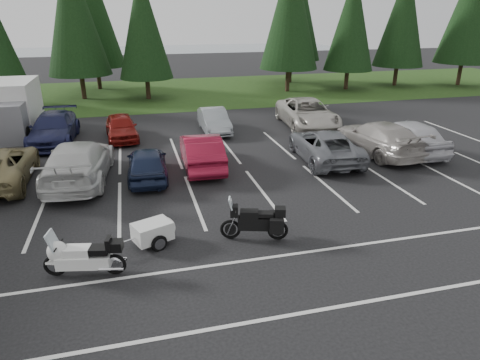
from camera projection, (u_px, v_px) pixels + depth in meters
name	position (u px, v px, depth m)	size (l,w,h in m)	color
ground	(184.00, 213.00, 14.92)	(120.00, 120.00, 0.00)	black
grass_strip	(147.00, 94.00, 36.52)	(80.00, 16.00, 0.01)	#1C3D13
lake_water	(163.00, 57.00, 65.36)	(70.00, 50.00, 0.02)	gray
box_truck	(10.00, 110.00, 23.78)	(2.40, 5.60, 2.90)	silver
stall_markings	(178.00, 191.00, 16.72)	(32.00, 16.00, 0.01)	silver
conifer_4	(73.00, 12.00, 31.97)	(4.80, 4.80, 11.17)	#332316
conifer_5	(143.00, 24.00, 32.29)	(4.14, 4.14, 9.63)	#332316
conifer_6	(290.00, 9.00, 35.13)	(4.93, 4.93, 11.48)	#332316
conifer_7	(352.00, 21.00, 36.47)	(4.27, 4.27, 9.94)	#332316
conifer_8	(403.00, 16.00, 38.34)	(4.53, 4.53, 10.56)	#332316
conifer_9	(472.00, 5.00, 38.24)	(5.19, 5.19, 12.10)	#332316
conifer_back_b	(91.00, 8.00, 36.25)	(4.97, 4.97, 11.58)	#332316
conifer_back_c	(293.00, 0.00, 39.54)	(5.50, 5.50, 12.81)	#332316
car_near_3	(79.00, 162.00, 17.45)	(2.35, 5.77, 1.67)	silver
car_near_4	(147.00, 163.00, 17.77)	(1.60, 3.98, 1.36)	#17203B
car_near_5	(201.00, 151.00, 19.03)	(1.62, 4.65, 1.53)	maroon
car_near_6	(325.00, 145.00, 19.97)	(2.40, 5.21, 1.45)	slate
car_near_7	(378.00, 138.00, 20.93)	(2.22, 5.46, 1.59)	#A7A099
car_near_8	(407.00, 136.00, 21.11)	(1.97, 4.89, 1.67)	silver
car_far_1	(54.00, 128.00, 22.67)	(2.15, 5.30, 1.54)	#1C1F46
car_far_2	(121.00, 127.00, 23.32)	(1.60, 3.97, 1.35)	maroon
car_far_3	(214.00, 121.00, 24.75)	(1.40, 4.02, 1.33)	gray
car_far_4	(307.00, 113.00, 25.75)	(2.74, 5.94, 1.65)	#B6B0A6
touring_motorcycle	(83.00, 253.00, 11.19)	(2.40, 0.74, 1.33)	white
cargo_trailer	(153.00, 234.00, 12.79)	(1.59, 0.89, 0.74)	silver
adventure_motorcycle	(254.00, 219.00, 12.97)	(2.31, 0.80, 1.40)	black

